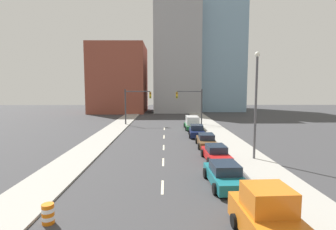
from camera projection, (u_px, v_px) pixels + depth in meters
name	position (u px, v px, depth m)	size (l,w,h in m)	color
sidewalk_left	(123.00, 122.00, 49.48)	(3.41, 98.15, 0.14)	#9E9B93
sidewalk_right	(205.00, 121.00, 49.63)	(3.41, 98.15, 0.14)	#9E9B93
lane_stripe_at_16m	(162.00, 187.00, 16.81)	(0.16, 2.40, 0.01)	beige
lane_stripe_at_22m	(163.00, 162.00, 22.52)	(0.16, 2.40, 0.01)	beige
lane_stripe_at_27m	(164.00, 147.00, 28.06)	(0.16, 2.40, 0.01)	beige
lane_stripe_at_34m	(164.00, 137.00, 34.19)	(0.16, 2.40, 0.01)	beige
lane_stripe_at_40m	(164.00, 129.00, 41.00)	(0.16, 2.40, 0.01)	beige
building_brick_left	(120.00, 79.00, 70.48)	(14.00, 16.00, 17.61)	brown
building_office_center	(176.00, 59.00, 74.03)	(12.00, 20.00, 28.99)	#99999E
building_glass_right	(216.00, 54.00, 77.91)	(13.00, 20.00, 33.24)	#7A9EB7
traffic_signal_left	(133.00, 102.00, 44.92)	(4.58, 0.35, 6.19)	#38383D
traffic_signal_right	(194.00, 102.00, 45.03)	(4.58, 0.35, 6.19)	#38383D
traffic_barrel	(48.00, 214.00, 12.22)	(0.56, 0.56, 0.95)	orange
street_lamp	(256.00, 99.00, 22.66)	(0.44, 0.44, 9.42)	#4C4C51
pickup_truck_orange	(275.00, 228.00, 10.19)	(2.59, 6.15, 2.26)	orange
sedan_teal	(225.00, 175.00, 17.05)	(2.34, 4.82, 1.50)	#196B75
sedan_red	(216.00, 154.00, 22.85)	(2.21, 4.66, 1.39)	red
sedan_brown	(206.00, 141.00, 28.57)	(2.17, 4.76, 1.38)	brown
sedan_navy	(197.00, 131.00, 34.55)	(2.30, 4.84, 1.53)	#141E47
box_truck_green	(192.00, 123.00, 40.75)	(2.39, 5.63, 2.01)	#1E6033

